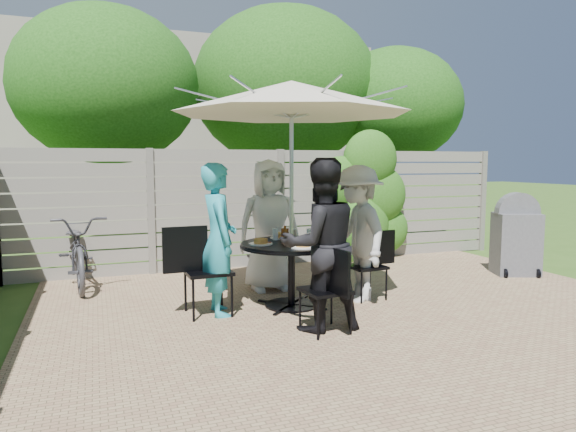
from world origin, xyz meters
name	(u,v)px	position (x,y,z in m)	size (l,w,h in m)	color
backyard_envelope	(198,129)	(0.09, 10.29, 2.61)	(60.00, 60.00, 5.00)	#34541A
patio_table	(291,263)	(-0.70, 0.67, 0.52)	(1.16, 1.16, 0.75)	black
umbrella	(292,98)	(-0.70, 0.67, 2.35)	(2.66, 2.66, 2.53)	silver
chair_back	(266,269)	(-0.69, 1.64, 0.25)	(0.42, 0.62, 0.85)	black
person_back	(269,226)	(-0.69, 1.50, 0.84)	(0.82, 0.54, 1.69)	silver
chair_left	(207,289)	(-1.67, 0.69, 0.30)	(0.72, 0.49, 0.98)	black
person_left	(218,240)	(-1.53, 0.69, 0.82)	(0.60, 0.39, 1.64)	teal
chair_front	(326,308)	(-0.72, -0.29, 0.26)	(0.45, 0.64, 0.86)	black
person_front	(321,245)	(-0.72, -0.16, 0.85)	(0.82, 0.64, 1.69)	black
chair_right	(367,279)	(0.26, 0.66, 0.25)	(0.61, 0.42, 0.83)	black
person_right	(358,234)	(0.13, 0.66, 0.81)	(1.04, 0.60, 1.61)	#AEADA9
plate_back	(281,236)	(-0.70, 1.03, 0.77)	(0.26, 0.26, 0.06)	white
plate_left	(261,242)	(-1.06, 0.68, 0.77)	(0.26, 0.26, 0.06)	white
plate_front	(303,246)	(-0.71, 0.31, 0.77)	(0.26, 0.26, 0.06)	white
plate_right	(321,239)	(-0.34, 0.67, 0.77)	(0.26, 0.26, 0.06)	white
glass_back	(275,234)	(-0.80, 0.94, 0.82)	(0.07, 0.07, 0.14)	silver
glass_front	(309,239)	(-0.60, 0.41, 0.82)	(0.07, 0.07, 0.14)	silver
glass_right	(309,234)	(-0.44, 0.77, 0.82)	(0.07, 0.07, 0.14)	silver
syrup_jug	(285,235)	(-0.76, 0.73, 0.83)	(0.09, 0.09, 0.16)	#59280C
coffee_cup	(293,234)	(-0.60, 0.89, 0.81)	(0.08, 0.08, 0.12)	#C6B293
bicycle	(78,250)	(-2.99, 2.60, 0.49)	(0.65, 1.85, 0.97)	#333338
bbq_grill	(516,238)	(2.94, 1.08, 0.55)	(0.72, 0.65, 1.22)	#5B5B60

